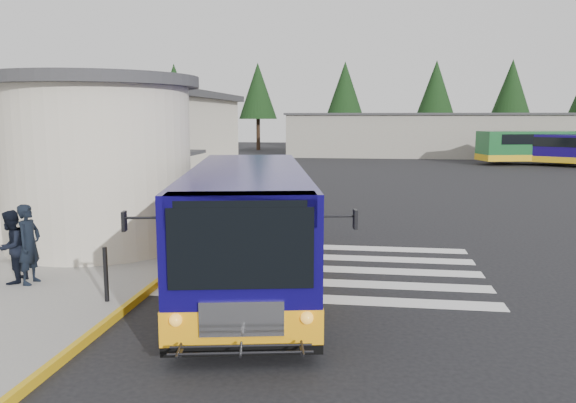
# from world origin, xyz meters

# --- Properties ---
(ground) EXTENTS (140.00, 140.00, 0.00)m
(ground) POSITION_xyz_m (0.00, 0.00, 0.00)
(ground) COLOR black
(ground) RESTS_ON ground
(sidewalk) EXTENTS (10.00, 34.00, 0.15)m
(sidewalk) POSITION_xyz_m (-9.00, 4.00, 0.07)
(sidewalk) COLOR gray
(sidewalk) RESTS_ON ground
(curb_strip) EXTENTS (0.12, 34.00, 0.16)m
(curb_strip) POSITION_xyz_m (-4.05, 4.00, 0.08)
(curb_strip) COLOR gold
(curb_strip) RESTS_ON ground
(station_building) EXTENTS (12.70, 18.70, 4.80)m
(station_building) POSITION_xyz_m (-10.84, 6.91, 2.57)
(station_building) COLOR beige
(station_building) RESTS_ON ground
(crosswalk) EXTENTS (8.00, 5.35, 0.01)m
(crosswalk) POSITION_xyz_m (-0.50, -0.80, 0.01)
(crosswalk) COLOR silver
(crosswalk) RESTS_ON ground
(depot_building) EXTENTS (26.40, 8.40, 4.20)m
(depot_building) POSITION_xyz_m (6.00, 42.00, 2.11)
(depot_building) COLOR gray
(depot_building) RESTS_ON ground
(tree_line) EXTENTS (58.40, 4.40, 10.00)m
(tree_line) POSITION_xyz_m (6.29, 50.00, 6.77)
(tree_line) COLOR black
(tree_line) RESTS_ON ground
(transit_bus) EXTENTS (4.58, 9.84, 2.70)m
(transit_bus) POSITION_xyz_m (-2.01, -2.45, 1.29)
(transit_bus) COLOR #0E0752
(transit_bus) RESTS_ON ground
(pedestrian_a) EXTENTS (0.44, 0.66, 1.78)m
(pedestrian_a) POSITION_xyz_m (-6.74, -3.44, 1.04)
(pedestrian_a) COLOR black
(pedestrian_a) RESTS_ON sidewalk
(pedestrian_b) EXTENTS (0.68, 0.85, 1.64)m
(pedestrian_b) POSITION_xyz_m (-7.17, -3.45, 0.97)
(pedestrian_b) COLOR black
(pedestrian_b) RESTS_ON sidewalk
(bollard) EXTENTS (0.09, 0.09, 1.12)m
(bollard) POSITION_xyz_m (-4.51, -4.37, 0.71)
(bollard) COLOR black
(bollard) RESTS_ON sidewalk
(far_bus_a) EXTENTS (8.31, 6.06, 2.13)m
(far_bus_a) POSITION_xyz_m (14.41, 32.51, 1.38)
(far_bus_a) COLOR #120752
(far_bus_a) RESTS_ON ground
(far_bus_b) EXTENTS (9.35, 4.64, 2.32)m
(far_bus_b) POSITION_xyz_m (14.06, 33.15, 1.51)
(far_bus_b) COLOR #175626
(far_bus_b) RESTS_ON ground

